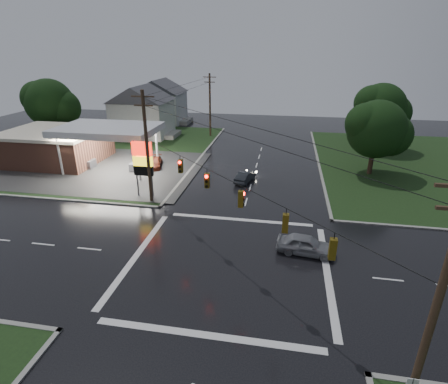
% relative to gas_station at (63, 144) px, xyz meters
% --- Properties ---
extents(ground, '(120.00, 120.00, 0.00)m').
position_rel_gas_station_xyz_m(ground, '(25.68, -19.70, -2.55)').
color(ground, black).
rests_on(ground, ground).
extents(grass_nw, '(36.00, 36.00, 0.08)m').
position_rel_gas_station_xyz_m(grass_nw, '(-0.32, 6.30, -2.51)').
color(grass_nw, black).
rests_on(grass_nw, ground).
extents(gas_station, '(26.20, 18.00, 5.60)m').
position_rel_gas_station_xyz_m(gas_station, '(0.00, 0.00, 0.00)').
color(gas_station, '#2D2D2D').
rests_on(gas_station, ground).
extents(pylon_sign, '(2.00, 0.35, 6.00)m').
position_rel_gas_station_xyz_m(pylon_sign, '(15.18, -9.20, 1.46)').
color(pylon_sign, '#59595E').
rests_on(pylon_sign, ground).
extents(utility_pole_nw, '(2.20, 0.32, 11.00)m').
position_rel_gas_station_xyz_m(utility_pole_nw, '(16.18, -10.20, 3.17)').
color(utility_pole_nw, '#382619').
rests_on(utility_pole_nw, ground).
extents(utility_pole_se, '(2.20, 0.32, 11.00)m').
position_rel_gas_station_xyz_m(utility_pole_se, '(35.18, -29.20, 3.17)').
color(utility_pole_se, '#382619').
rests_on(utility_pole_se, ground).
extents(utility_pole_n, '(2.20, 0.32, 10.50)m').
position_rel_gas_station_xyz_m(utility_pole_n, '(16.18, 18.30, 2.92)').
color(utility_pole_n, '#382619').
rests_on(utility_pole_n, ground).
extents(traffic_signals, '(26.87, 26.87, 1.47)m').
position_rel_gas_station_xyz_m(traffic_signals, '(25.69, -19.72, 3.93)').
color(traffic_signals, black).
rests_on(traffic_signals, ground).
extents(house_near, '(11.05, 8.48, 8.60)m').
position_rel_gas_station_xyz_m(house_near, '(4.73, 16.30, 1.86)').
color(house_near, silver).
rests_on(house_near, ground).
extents(house_far, '(11.05, 8.48, 8.60)m').
position_rel_gas_station_xyz_m(house_far, '(3.73, 28.30, 1.86)').
color(house_far, silver).
rests_on(house_far, ground).
extents(tree_nw_behind, '(8.93, 7.60, 10.00)m').
position_rel_gas_station_xyz_m(tree_nw_behind, '(-8.17, 10.29, 3.63)').
color(tree_nw_behind, black).
rests_on(tree_nw_behind, ground).
extents(tree_ne_near, '(7.99, 6.80, 8.98)m').
position_rel_gas_station_xyz_m(tree_ne_near, '(39.82, 2.29, 3.01)').
color(tree_ne_near, black).
rests_on(tree_ne_near, ground).
extents(tree_ne_far, '(8.46, 7.20, 9.80)m').
position_rel_gas_station_xyz_m(tree_ne_far, '(42.83, 14.29, 3.63)').
color(tree_ne_far, black).
rests_on(tree_ne_far, ground).
extents(car_north, '(2.26, 4.03, 1.26)m').
position_rel_gas_station_xyz_m(car_north, '(24.88, -2.98, -1.92)').
color(car_north, '#22262B').
rests_on(car_north, ground).
extents(car_crossing, '(4.57, 2.31, 1.49)m').
position_rel_gas_station_xyz_m(car_crossing, '(31.25, -17.37, -1.80)').
color(car_crossing, gray).
rests_on(car_crossing, ground).
extents(car_pump, '(2.67, 4.46, 1.21)m').
position_rel_gas_station_xyz_m(car_pump, '(12.68, 0.20, -1.94)').
color(car_pump, '#5E2215').
rests_on(car_pump, ground).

